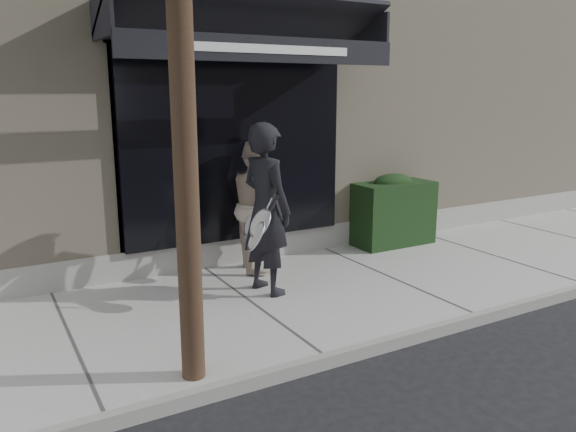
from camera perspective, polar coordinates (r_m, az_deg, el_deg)
ground at (r=7.70m, az=9.96°, el=-6.80°), size 80.00×80.00×0.00m
sidewalk at (r=7.68m, az=9.98°, el=-6.37°), size 20.00×3.00×0.12m
curb at (r=6.64m, az=18.62°, el=-9.86°), size 20.00×0.10×0.14m
building_facade at (r=11.51m, az=-5.82°, el=13.56°), size 14.30×8.04×5.64m
hedge at (r=9.13m, az=10.48°, el=0.55°), size 1.30×0.70×1.14m
pedestrian_front at (r=6.70m, az=-2.23°, el=0.70°), size 0.76×0.95×2.06m
pedestrian_back at (r=7.64m, az=-3.06°, el=1.10°), size 0.90×1.03×1.78m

